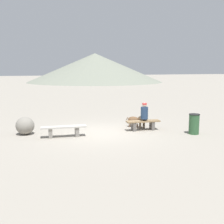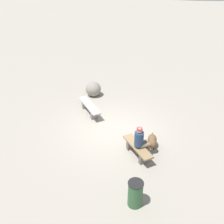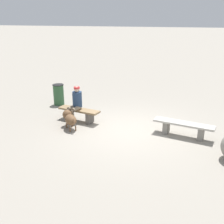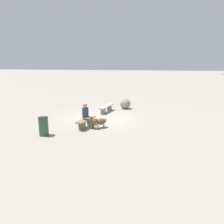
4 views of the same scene
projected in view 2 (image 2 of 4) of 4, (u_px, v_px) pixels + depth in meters
ground at (113, 130)px, 11.47m from camera, size 210.00×210.00×0.06m
bench_left at (89, 107)px, 12.47m from camera, size 1.92×0.66×0.46m
bench_right at (137, 149)px, 9.82m from camera, size 1.62×0.61×0.46m
seated_person at (141, 140)px, 9.58m from camera, size 0.42×0.62×1.28m
dog at (152, 141)px, 10.15m from camera, size 0.76×0.74×0.57m
trash_bin at (135, 194)px, 7.81m from camera, size 0.47×0.47×0.89m
boulder at (93, 89)px, 14.00m from camera, size 0.99×1.00×0.77m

